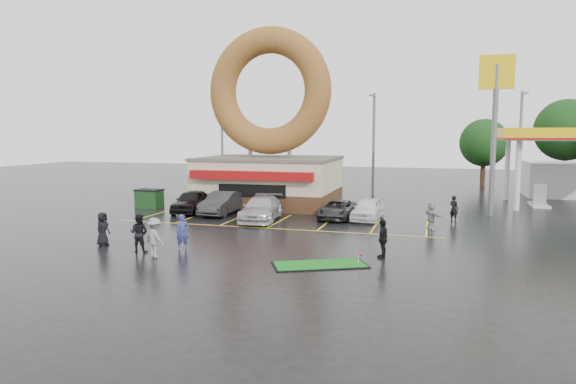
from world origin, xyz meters
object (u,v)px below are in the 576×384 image
(shell_sign, at_px, (495,105))
(putting_green, at_px, (320,265))
(donut_shop, at_px, (269,147))
(person_cameraman, at_px, (383,239))
(gas_station, at_px, (576,156))
(car_white, at_px, (368,209))
(car_dgrey, at_px, (223,203))
(streetlight_right, at_px, (520,142))
(car_silver, at_px, (261,209))
(person_blue, at_px, (183,232))
(dumpster, at_px, (149,199))
(car_grey, at_px, (337,209))
(streetlight_left, at_px, (222,141))
(streetlight_mid, at_px, (373,142))
(car_black, at_px, (191,201))

(shell_sign, xyz_separation_m, putting_green, (-8.15, -16.02, -7.35))
(donut_shop, relative_size, putting_green, 3.16)
(shell_sign, distance_m, person_cameraman, 16.41)
(gas_station, distance_m, car_white, 19.88)
(donut_shop, bearing_deg, car_dgrey, -105.92)
(streetlight_right, xyz_separation_m, person_cameraman, (-8.75, -23.84, -3.92))
(car_silver, distance_m, person_blue, 8.88)
(dumpster, bearing_deg, gas_station, 22.82)
(car_dgrey, height_order, car_grey, car_dgrey)
(donut_shop, height_order, shell_sign, donut_shop)
(streetlight_left, xyz_separation_m, person_blue, (7.95, -22.93, -3.93))
(donut_shop, bearing_deg, gas_station, 19.11)
(car_dgrey, relative_size, car_grey, 1.10)
(person_cameraman, height_order, putting_green, person_cameraman)
(car_grey, xyz_separation_m, dumpster, (-14.36, 0.89, 0.05))
(car_grey, bearing_deg, dumpster, 178.57)
(streetlight_mid, xyz_separation_m, person_cameraman, (3.25, -22.84, -3.92))
(donut_shop, relative_size, streetlight_right, 1.50)
(car_dgrey, distance_m, person_blue, 10.80)
(person_cameraman, bearing_deg, streetlight_right, 171.81)
(person_blue, bearing_deg, dumpster, 91.36)
(streetlight_right, height_order, dumpster, streetlight_right)
(car_dgrey, distance_m, putting_green, 14.89)
(streetlight_left, height_order, car_white, streetlight_left)
(car_black, xyz_separation_m, person_cameraman, (14.24, -9.55, 0.08))
(shell_sign, bearing_deg, car_dgrey, -165.59)
(gas_station, distance_m, car_silver, 26.19)
(shell_sign, bearing_deg, streetlight_left, 161.01)
(gas_station, distance_m, dumpster, 33.48)
(streetlight_left, distance_m, car_black, 13.27)
(dumpster, xyz_separation_m, putting_green, (15.91, -12.83, -0.62))
(person_blue, bearing_deg, shell_sign, 9.02)
(donut_shop, relative_size, car_silver, 2.58)
(streetlight_left, bearing_deg, gas_station, 1.95)
(donut_shop, bearing_deg, streetlight_left, 135.22)
(shell_sign, relative_size, car_dgrey, 2.24)
(streetlight_mid, relative_size, car_dgrey, 1.90)
(person_blue, bearing_deg, car_dgrey, 67.53)
(streetlight_mid, distance_m, person_blue, 25.00)
(streetlight_left, height_order, dumpster, streetlight_left)
(shell_sign, bearing_deg, car_grey, -157.18)
(shell_sign, distance_m, car_white, 10.99)
(car_grey, relative_size, putting_green, 1.01)
(car_dgrey, xyz_separation_m, car_grey, (7.87, 0.44, -0.18))
(putting_green, bearing_deg, shell_sign, 63.05)
(car_black, bearing_deg, car_silver, -25.15)
(streetlight_mid, xyz_separation_m, dumpster, (-15.06, -12.10, -4.13))
(person_cameraman, relative_size, dumpster, 0.96)
(putting_green, bearing_deg, donut_shop, 114.81)
(streetlight_right, distance_m, person_cameraman, 25.70)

